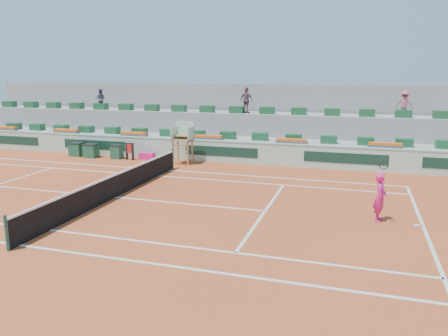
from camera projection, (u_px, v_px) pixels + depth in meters
The scene contains 20 objects.
ground at pixel (116, 197), 18.31m from camera, with size 90.00×90.00×0.00m, color #9A3E1D.
seating_tier_lower at pixel (202, 145), 28.17m from camera, with size 36.00×4.00×1.20m, color #979794.
seating_tier_upper at pixel (210, 131), 29.52m from camera, with size 36.00×2.40×2.60m, color #979794.
stadium_back_wall at pixel (218, 115), 30.82m from camera, with size 36.00×0.40×4.40m, color #979794.
player_bag at pixel (147, 156), 26.39m from camera, with size 0.92×0.41×0.41m, color #E11D82.
spectator_left at pixel (100, 99), 31.02m from camera, with size 0.70×0.54×1.44m, color #4C4B58.
spectator_mid at pixel (247, 100), 27.86m from camera, with size 0.96×0.40×1.65m, color #6F4A54.
spectator_right at pixel (404, 104), 25.29m from camera, with size 1.00×0.57×1.55m, color #A85464.
court_lines at pixel (116, 197), 18.31m from camera, with size 23.89×11.09×0.01m.
tennis_net at pixel (115, 185), 18.20m from camera, with size 0.10×11.97×1.10m.
advertising_hoarding at pixel (190, 150), 26.10m from camera, with size 36.00×0.34×1.26m.
umpire_chair at pixel (183, 137), 24.98m from camera, with size 1.10×0.90×2.40m.
seat_row_lower at pixel (197, 134), 27.16m from camera, with size 32.90×0.60×0.44m.
seat_row_upper at pixel (207, 109), 28.64m from camera, with size 32.90×0.60×0.44m.
flower_planters at pixel (170, 136), 26.86m from camera, with size 26.80×0.36×0.28m.
drink_cooler_a at pixel (117, 152), 26.59m from camera, with size 0.67×0.58×0.84m.
drink_cooler_b at pixel (91, 151), 26.99m from camera, with size 0.83×0.72×0.84m.
drink_cooler_c at pixel (77, 149), 27.46m from camera, with size 0.83×0.72×0.84m.
towel_rack at pixel (130, 150), 26.16m from camera, with size 0.62×0.10×1.03m.
tennis_player at pixel (380, 197), 15.22m from camera, with size 0.48×0.90×2.28m.
Camera 1 is at (9.57, -15.50, 5.08)m, focal length 35.00 mm.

